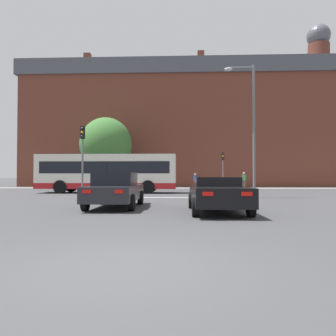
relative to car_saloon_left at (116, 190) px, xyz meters
The scene contains 15 objects.
ground_plane 9.21m from the car_saloon_left, 77.52° to the right, with size 400.00×400.00×0.00m, color #3D3D3F.
stop_line_strip 6.67m from the car_saloon_left, 72.58° to the left, with size 7.94×0.30×0.01m, color silver.
far_pavement 21.67m from the car_saloon_left, 84.74° to the left, with size 68.82×2.50×0.01m, color gray.
brick_civic_building 32.11m from the car_saloon_left, 80.25° to the left, with size 46.03×11.09×21.77m.
car_saloon_left is the anchor object (origin of this frame).
car_roadster_right 4.40m from the car_saloon_left, 21.45° to the right, with size 2.06×4.65×1.28m.
bus_crossing_lead 12.08m from the car_saloon_left, 104.43° to the left, with size 10.67×2.76×2.96m.
traffic_light_far_left 21.51m from the car_saloon_left, 98.02° to the left, with size 0.26×0.31×3.79m.
traffic_light_far_right 22.24m from the car_saloon_left, 71.18° to the left, with size 0.26×0.31×3.81m.
traffic_light_near_left 8.12m from the car_saloon_left, 117.09° to the left, with size 0.26×0.31×4.50m.
street_lamp_junction 10.33m from the car_saloon_left, 42.97° to the left, with size 1.88×0.36×8.15m.
pedestrian_waiting 23.09m from the car_saloon_left, 103.73° to the left, with size 0.44×0.30×1.67m.
pedestrian_walking_east 23.31m from the car_saloon_left, 66.22° to the left, with size 0.45×0.41×1.72m.
pedestrian_walking_west 21.64m from the car_saloon_left, 78.71° to the left, with size 0.40×0.46×1.60m.
tree_by_building 22.93m from the car_saloon_left, 104.19° to the left, with size 5.69×5.69×7.75m.
Camera 1 is at (0.79, -4.73, 1.33)m, focal length 35.00 mm.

